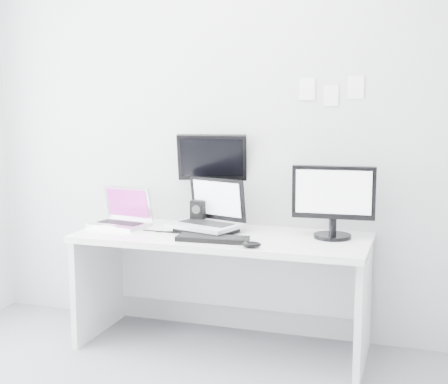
{
  "coord_description": "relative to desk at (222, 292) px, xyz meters",
  "views": [
    {
      "loc": [
        1.18,
        -2.4,
        1.57
      ],
      "look_at": [
        0.02,
        1.23,
        1.0
      ],
      "focal_mm": 50.96,
      "sensor_mm": 36.0,
      "label": 1
    }
  ],
  "objects": [
    {
      "name": "back_wall",
      "position": [
        0.0,
        0.35,
        0.99
      ],
      "size": [
        3.6,
        0.0,
        3.6
      ],
      "primitive_type": "plane",
      "rotation": [
        1.57,
        0.0,
        0.0
      ],
      "color": "#B4B6B8",
      "rests_on": "ground"
    },
    {
      "name": "desk",
      "position": [
        0.0,
        0.0,
        0.0
      ],
      "size": [
        1.8,
        0.7,
        0.73
      ],
      "primitive_type": "cube",
      "color": "white",
      "rests_on": "ground"
    },
    {
      "name": "macbook",
      "position": [
        -0.72,
        0.03,
        0.5
      ],
      "size": [
        0.4,
        0.33,
        0.27
      ],
      "primitive_type": "cube",
      "rotation": [
        0.0,
        0.0,
        -0.18
      ],
      "color": "silver",
      "rests_on": "desk"
    },
    {
      "name": "speaker",
      "position": [
        -0.21,
        0.17,
        0.45
      ],
      "size": [
        0.1,
        0.1,
        0.18
      ],
      "primitive_type": "cube",
      "rotation": [
        0.0,
        0.0,
        0.16
      ],
      "color": "black",
      "rests_on": "desk"
    },
    {
      "name": "dell_laptop",
      "position": [
        -0.12,
        0.03,
        0.54
      ],
      "size": [
        0.49,
        0.43,
        0.34
      ],
      "primitive_type": "cube",
      "rotation": [
        0.0,
        0.0,
        -0.31
      ],
      "color": "#B4B6BB",
      "rests_on": "desk"
    },
    {
      "name": "rear_monitor",
      "position": [
        -0.16,
        0.3,
        0.67
      ],
      "size": [
        0.48,
        0.25,
        0.62
      ],
      "primitive_type": "cube",
      "rotation": [
        0.0,
        0.0,
        0.2
      ],
      "color": "black",
      "rests_on": "desk"
    },
    {
      "name": "samsung_monitor",
      "position": [
        0.66,
        0.11,
        0.59
      ],
      "size": [
        0.51,
        0.26,
        0.45
      ],
      "primitive_type": "cube",
      "rotation": [
        0.0,
        0.0,
        0.07
      ],
      "color": "black",
      "rests_on": "desk"
    },
    {
      "name": "keyboard",
      "position": [
        0.0,
        -0.18,
        0.38
      ],
      "size": [
        0.43,
        0.17,
        0.03
      ],
      "primitive_type": "cube",
      "rotation": [
        0.0,
        0.0,
        0.05
      ],
      "color": "black",
      "rests_on": "desk"
    },
    {
      "name": "mouse",
      "position": [
        0.27,
        -0.28,
        0.38
      ],
      "size": [
        0.13,
        0.11,
        0.04
      ],
      "primitive_type": "ellipsoid",
      "rotation": [
        0.0,
        0.0,
        0.41
      ],
      "color": "black",
      "rests_on": "desk"
    },
    {
      "name": "wall_note_0",
      "position": [
        0.45,
        0.34,
        1.26
      ],
      "size": [
        0.1,
        0.0,
        0.14
      ],
      "primitive_type": "cube",
      "color": "white",
      "rests_on": "back_wall"
    },
    {
      "name": "wall_note_1",
      "position": [
        0.6,
        0.34,
        1.22
      ],
      "size": [
        0.09,
        0.0,
        0.13
      ],
      "primitive_type": "cube",
      "color": "white",
      "rests_on": "back_wall"
    },
    {
      "name": "wall_note_2",
      "position": [
        0.75,
        0.34,
        1.26
      ],
      "size": [
        0.1,
        0.0,
        0.14
      ],
      "primitive_type": "cube",
      "color": "white",
      "rests_on": "back_wall"
    }
  ]
}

